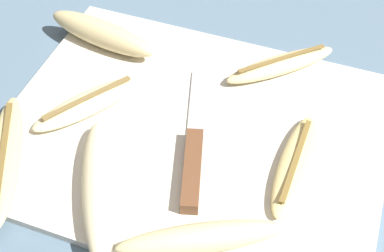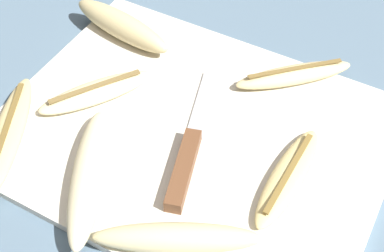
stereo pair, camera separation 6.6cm
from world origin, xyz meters
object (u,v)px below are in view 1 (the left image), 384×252
knife (193,158)px  banana_mellow_near (101,33)px  banana_soft_right (200,238)px  banana_ripe_center (281,65)px  banana_cream_curved (88,103)px  banana_pale_long (99,188)px  banana_spotted_left (5,158)px  banana_golden_short (295,164)px

knife → banana_mellow_near: 0.25m
banana_soft_right → banana_ripe_center: banana_soft_right is taller
banana_soft_right → banana_cream_curved: bearing=145.8°
banana_pale_long → banana_spotted_left: 0.13m
banana_mellow_near → banana_cream_curved: (0.04, -0.12, -0.01)m
knife → banana_spotted_left: banana_spotted_left is taller
banana_mellow_near → banana_ripe_center: banana_mellow_near is taller
banana_mellow_near → banana_pale_long: (0.11, -0.24, -0.00)m
banana_pale_long → banana_spotted_left: bearing=178.1°
banana_golden_short → banana_soft_right: size_ratio=0.93×
banana_mellow_near → banana_ripe_center: (0.26, 0.03, -0.01)m
banana_soft_right → banana_spotted_left: 0.26m
banana_mellow_near → banana_pale_long: size_ratio=0.95×
banana_golden_short → banana_mellow_near: 0.34m
banana_pale_long → banana_spotted_left: size_ratio=0.97×
banana_mellow_near → banana_soft_right: (0.24, -0.26, -0.00)m
banana_spotted_left → banana_soft_right: bearing=-5.6°
banana_spotted_left → banana_golden_short: bearing=18.5°
banana_soft_right → banana_pale_long: bearing=170.8°
banana_golden_short → banana_ripe_center: 0.17m
knife → banana_cream_curved: size_ratio=1.47×
banana_mellow_near → banana_golden_short: bearing=-21.8°
banana_soft_right → banana_golden_short: bearing=62.1°
banana_ripe_center → banana_cream_curved: size_ratio=0.94×
banana_golden_short → banana_mellow_near: size_ratio=0.89×
banana_golden_short → banana_pale_long: (-0.20, -0.11, 0.01)m
knife → banana_pale_long: banana_pale_long is taller
banana_ripe_center → banana_cream_curved: banana_ripe_center is taller
banana_ripe_center → banana_golden_short: bearing=-70.4°
knife → banana_pale_long: size_ratio=1.19×
banana_mellow_near → banana_soft_right: bearing=-47.0°
knife → banana_pale_long: 0.12m
banana_mellow_near → banana_soft_right: 0.35m
knife → banana_ripe_center: size_ratio=1.56×
banana_mellow_near → banana_cream_curved: banana_mellow_near is taller
knife → banana_cream_curved: 0.16m
banana_soft_right → banana_ripe_center: 0.29m
banana_golden_short → banana_ripe_center: bearing=109.6°
banana_soft_right → banana_spotted_left: banana_soft_right is taller
banana_ripe_center → banana_cream_curved: (-0.22, -0.16, -0.00)m
banana_mellow_near → banana_spotted_left: (-0.01, -0.23, -0.01)m
banana_ripe_center → banana_spotted_left: size_ratio=0.74×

